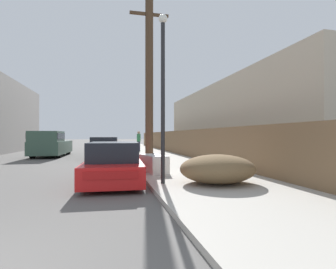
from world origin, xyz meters
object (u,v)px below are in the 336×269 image
Objects in this scene: parked_sports_car_red at (114,164)px; street_lamp at (163,86)px; car_parked_mid at (105,148)px; utility_pole at (149,80)px; pickup_truck at (50,144)px; brush_pile at (218,169)px; discarded_fridge at (154,163)px; car_parked_far at (105,146)px; pedestrian at (139,141)px.

parked_sports_car_red is 0.96× the size of street_lamp.
car_parked_mid is 7.10m from utility_pole.
brush_pile is (7.11, -12.96, -0.37)m from pickup_truck.
utility_pole is 1.57× the size of street_lamp.
pickup_truck is 10.54m from utility_pole.
car_parked_mid is 0.55× the size of utility_pole.
car_parked_mid is at bearing 93.68° from discarded_fridge.
car_parked_mid reaches higher than car_parked_far.
pedestrian is at bearing 75.88° from discarded_fridge.
pickup_truck reaches higher than car_parked_mid.
street_lamp is (5.55, -12.61, 2.07)m from pickup_truck.
car_parked_mid is 1.93× the size of brush_pile.
street_lamp is at bearing 167.20° from brush_pile.
discarded_fridge is at bearing 37.99° from parked_sports_car_red.
parked_sports_car_red is 3.40m from brush_pile.
pickup_truck is 2.42× the size of brush_pile.
brush_pile is at bearing -12.80° from street_lamp.
car_parked_far is 13.00m from utility_pole.
utility_pole is at bearing 64.65° from parked_sports_car_red.
car_parked_mid is at bearing -87.56° from car_parked_far.
pedestrian is at bearing 91.21° from brush_pile.
brush_pile is at bearing -72.75° from discarded_fridge.
street_lamp is at bearing 116.07° from pickup_truck.
pickup_truck is 14.79m from brush_pile.
discarded_fridge is 0.36× the size of parked_sports_car_red.
utility_pole reaches higher than street_lamp.
car_parked_far reaches higher than discarded_fridge.
car_parked_mid is at bearing -115.75° from pedestrian.
brush_pile is at bearing -75.17° from utility_pole.
utility_pole is at bearing 76.01° from discarded_fridge.
brush_pile is at bearing -27.19° from parked_sports_car_red.
discarded_fridge is at bearing 86.56° from street_lamp.
car_parked_far is 0.85× the size of pickup_truck.
discarded_fridge is 0.22× the size of utility_pole.
brush_pile is (2.93, -1.71, -0.05)m from parked_sports_car_red.
car_parked_far is at bearing 87.97° from discarded_fridge.
pickup_truck is at bearing 109.41° from discarded_fridge.
discarded_fridge is 1.86m from parked_sports_car_red.
parked_sports_car_red is at bearing 149.71° from brush_pile.
car_parked_mid is at bearing 95.49° from parked_sports_car_red.
brush_pile is 16.80m from pedestrian.
pickup_truck is 13.93m from street_lamp.
car_parked_mid is at bearing 109.13° from utility_pole.
brush_pile is (1.41, -2.77, 0.09)m from discarded_fridge.
street_lamp reaches higher than car_parked_mid.
pickup_truck is 0.70× the size of utility_pole.
parked_sports_car_red reaches higher than car_parked_far.
parked_sports_car_red is 1.11× the size of car_parked_mid.
pedestrian reaches higher than discarded_fridge.
pedestrian reaches higher than parked_sports_car_red.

